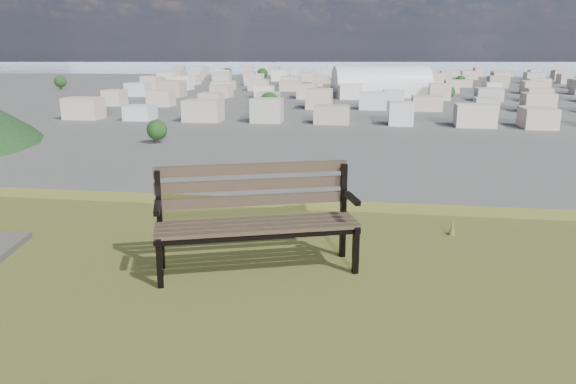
# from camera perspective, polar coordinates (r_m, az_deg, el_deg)

# --- Properties ---
(park_bench) EXTENTS (2.05, 1.23, 1.02)m
(park_bench) POSITION_cam_1_polar(r_m,az_deg,el_deg) (5.56, -3.30, -2.06)
(park_bench) COLOR #3F3224
(park_bench) RESTS_ON hilltop_mesa
(grass_tufts) EXTENTS (12.49, 7.38, 0.28)m
(grass_tufts) POSITION_cam_1_polar(r_m,az_deg,el_deg) (4.09, -19.70, -16.49)
(grass_tufts) COLOR brown
(grass_tufts) RESTS_ON hilltop_mesa
(arena) EXTENTS (56.27, 34.51, 22.12)m
(arena) POSITION_cam_1_polar(r_m,az_deg,el_deg) (321.35, 9.40, 10.47)
(arena) COLOR silver
(arena) RESTS_ON ground
(city_blocks) EXTENTS (395.00, 361.00, 7.00)m
(city_blocks) POSITION_cam_1_polar(r_m,az_deg,el_deg) (398.48, 8.55, 11.02)
(city_blocks) COLOR beige
(city_blocks) RESTS_ON ground
(city_trees) EXTENTS (406.52, 387.20, 9.98)m
(city_trees) POSITION_cam_1_polar(r_m,az_deg,el_deg) (324.30, 3.73, 10.60)
(city_trees) COLOR black
(city_trees) RESTS_ON ground
(bay_water) EXTENTS (2400.00, 700.00, 0.12)m
(bay_water) POSITION_cam_1_polar(r_m,az_deg,el_deg) (903.74, 8.73, 12.69)
(bay_water) COLOR #91A9B8
(bay_water) RESTS_ON ground
(far_hills) EXTENTS (2050.00, 340.00, 60.00)m
(far_hills) POSITION_cam_1_polar(r_m,az_deg,el_deg) (1407.64, 6.27, 14.43)
(far_hills) COLOR #A0B5C7
(far_hills) RESTS_ON ground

